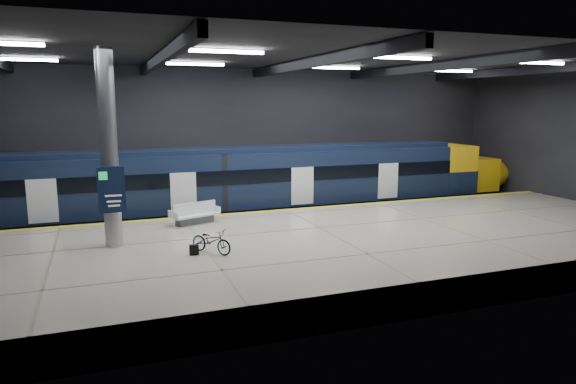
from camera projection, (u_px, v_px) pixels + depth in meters
ground at (310, 247)px, 22.16m from camera, size 30.00×30.00×0.00m
room_shell at (311, 113)px, 21.20m from camera, size 30.10×16.10×8.05m
platform at (335, 250)px, 19.76m from camera, size 30.00×11.00×1.10m
safety_strip at (288, 210)px, 24.52m from camera, size 30.00×0.40×0.01m
rails at (270, 219)px, 27.23m from camera, size 30.00×1.52×0.16m
train at (271, 182)px, 26.92m from camera, size 29.40×2.84×3.79m
bench at (195, 216)px, 21.69m from camera, size 2.22×1.49×0.91m
bicycle at (211, 241)px, 17.36m from camera, size 1.46×1.63×0.86m
pannier_bag at (194, 250)px, 17.20m from camera, size 0.30×0.18×0.35m
info_column at (109, 152)px, 17.72m from camera, size 0.90×0.78×6.90m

